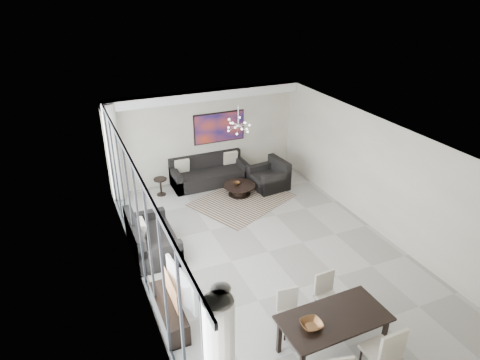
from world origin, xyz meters
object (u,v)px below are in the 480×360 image
coffee_table (239,189)px  tv_console (169,312)px  sofa_main (209,174)px  television (175,287)px  dining_table (334,321)px

coffee_table → tv_console: (-3.29, -4.23, 0.04)m
sofa_main → tv_console: size_ratio=1.62×
television → dining_table: size_ratio=0.62×
coffee_table → dining_table: size_ratio=0.50×
sofa_main → television: size_ratio=2.02×
television → tv_console: bearing=78.1°
coffee_table → sofa_main: bearing=116.1°
television → dining_table: 2.89m
tv_console → dining_table: dining_table is taller
tv_console → dining_table: (2.41, -1.82, 0.47)m
sofa_main → dining_table: 7.19m
coffee_table → dining_table: dining_table is taller
tv_console → sofa_main: bearing=62.9°
coffee_table → television: (-3.13, -4.24, 0.61)m
tv_console → television: television is taller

